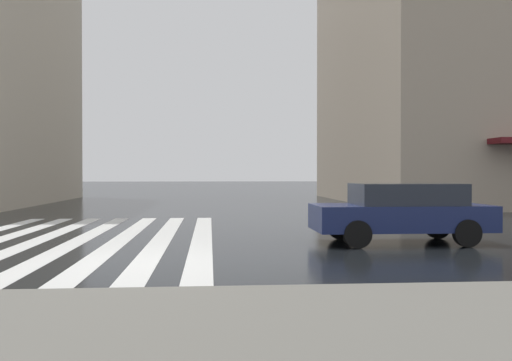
% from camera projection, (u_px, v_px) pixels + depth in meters
% --- Properties ---
extents(ground_plane, '(220.00, 220.00, 0.00)m').
position_uv_depth(ground_plane, '(137.00, 263.00, 10.37)').
color(ground_plane, black).
extents(zebra_crossing, '(13.00, 6.50, 0.01)m').
position_uv_depth(zebra_crossing, '(82.00, 239.00, 14.20)').
color(zebra_crossing, silver).
rests_on(zebra_crossing, ground_plane).
extents(car_navy, '(1.85, 4.10, 1.41)m').
position_uv_depth(car_navy, '(402.00, 211.00, 13.33)').
color(car_navy, navy).
rests_on(car_navy, ground_plane).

